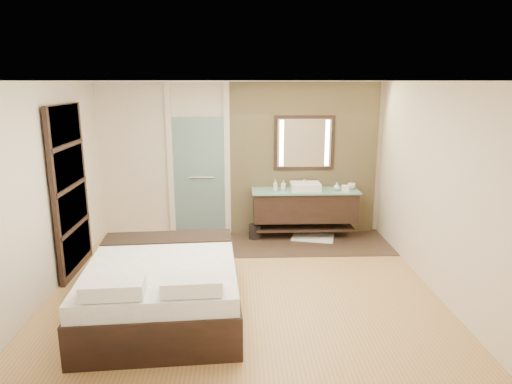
{
  "coord_description": "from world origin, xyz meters",
  "views": [
    {
      "loc": [
        -0.04,
        -5.74,
        2.69
      ],
      "look_at": [
        0.2,
        0.6,
        1.15
      ],
      "focal_mm": 32.0,
      "sensor_mm": 36.0,
      "label": 1
    }
  ],
  "objects_px": {
    "bed": "(163,287)",
    "mirror_unit": "(304,143)",
    "vanity": "(305,206)",
    "waste_bin": "(255,232)"
  },
  "relations": [
    {
      "from": "bed",
      "to": "mirror_unit",
      "type": "bearing_deg",
      "value": 51.26
    },
    {
      "from": "vanity",
      "to": "waste_bin",
      "type": "distance_m",
      "value": 0.99
    },
    {
      "from": "mirror_unit",
      "to": "bed",
      "type": "relative_size",
      "value": 0.47
    },
    {
      "from": "waste_bin",
      "to": "vanity",
      "type": "bearing_deg",
      "value": 4.43
    },
    {
      "from": "bed",
      "to": "waste_bin",
      "type": "relative_size",
      "value": 8.55
    },
    {
      "from": "vanity",
      "to": "bed",
      "type": "relative_size",
      "value": 0.82
    },
    {
      "from": "mirror_unit",
      "to": "waste_bin",
      "type": "height_order",
      "value": "mirror_unit"
    },
    {
      "from": "mirror_unit",
      "to": "waste_bin",
      "type": "xyz_separation_m",
      "value": [
        -0.88,
        -0.31,
        -1.52
      ]
    },
    {
      "from": "vanity",
      "to": "mirror_unit",
      "type": "xyz_separation_m",
      "value": [
        0.0,
        0.24,
        1.07
      ]
    },
    {
      "from": "bed",
      "to": "waste_bin",
      "type": "bearing_deg",
      "value": 62.18
    }
  ]
}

